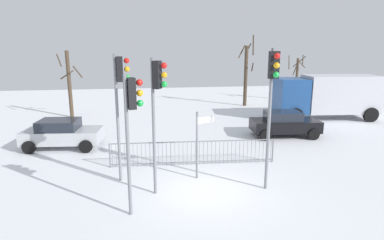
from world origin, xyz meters
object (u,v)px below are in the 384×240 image
(traffic_light_mid_right, at_px, (131,114))
(bare_tree_right, at_px, (297,77))
(bare_tree_left, at_px, (69,83))
(bare_tree_centre, at_px, (246,73))
(car_silver_near, at_px, (62,133))
(direction_sign_post, at_px, (199,141))
(traffic_light_rear_left, at_px, (272,89))
(car_black_far, at_px, (284,123))
(traffic_light_foreground_left, at_px, (120,90))
(traffic_light_rear_right, at_px, (157,97))
(delivery_truck, at_px, (327,95))

(traffic_light_mid_right, bearing_deg, bare_tree_right, 126.97)
(traffic_light_mid_right, height_order, bare_tree_left, bare_tree_left)
(bare_tree_left, height_order, bare_tree_centre, bare_tree_centre)
(car_silver_near, bearing_deg, bare_tree_right, 38.82)
(direction_sign_post, height_order, car_silver_near, direction_sign_post)
(traffic_light_rear_left, bearing_deg, car_black_far, -116.10)
(bare_tree_right, bearing_deg, bare_tree_left, -166.86)
(traffic_light_foreground_left, height_order, bare_tree_left, traffic_light_foreground_left)
(traffic_light_mid_right, bearing_deg, traffic_light_rear_right, 131.69)
(traffic_light_mid_right, height_order, car_silver_near, traffic_light_mid_right)
(traffic_light_rear_left, xyz_separation_m, traffic_light_mid_right, (-4.66, -0.97, -0.51))
(traffic_light_mid_right, xyz_separation_m, bare_tree_centre, (9.24, 17.63, -0.34))
(traffic_light_rear_right, relative_size, bare_tree_right, 1.09)
(traffic_light_foreground_left, relative_size, car_black_far, 1.22)
(traffic_light_mid_right, bearing_deg, traffic_light_foreground_left, 174.27)
(traffic_light_rear_right, distance_m, traffic_light_foreground_left, 1.89)
(car_silver_near, bearing_deg, direction_sign_post, -32.53)
(delivery_truck, relative_size, bare_tree_centre, 1.20)
(traffic_light_mid_right, distance_m, delivery_truck, 17.76)
(traffic_light_rear_right, xyz_separation_m, car_black_far, (7.53, 6.41, -2.69))
(traffic_light_foreground_left, bearing_deg, bare_tree_left, -162.70)
(direction_sign_post, height_order, bare_tree_centre, bare_tree_centre)
(bare_tree_left, xyz_separation_m, bare_tree_centre, (14.11, 2.67, 0.31))
(traffic_light_rear_left, relative_size, car_silver_near, 1.27)
(traffic_light_rear_left, bearing_deg, traffic_light_mid_right, 14.36)
(car_black_far, xyz_separation_m, bare_tree_centre, (0.90, 9.97, 2.05))
(bare_tree_centre, bearing_deg, traffic_light_rear_right, -117.25)
(direction_sign_post, distance_m, bare_tree_centre, 16.70)
(traffic_light_rear_left, xyz_separation_m, traffic_light_rear_right, (-3.86, 0.29, -0.21))
(traffic_light_rear_right, distance_m, car_silver_near, 8.06)
(car_black_far, height_order, bare_tree_left, bare_tree_left)
(direction_sign_post, bearing_deg, traffic_light_rear_right, -165.19)
(delivery_truck, bearing_deg, traffic_light_rear_left, 56.96)
(car_black_far, bearing_deg, traffic_light_rear_left, -113.67)
(bare_tree_left, relative_size, bare_tree_centre, 0.80)
(bare_tree_centre, xyz_separation_m, bare_tree_right, (5.66, 1.94, -0.53))
(direction_sign_post, relative_size, delivery_truck, 0.37)
(traffic_light_mid_right, xyz_separation_m, bare_tree_right, (14.90, 19.58, -0.87))
(direction_sign_post, distance_m, car_black_far, 7.93)
(delivery_truck, height_order, bare_tree_left, bare_tree_left)
(traffic_light_rear_left, bearing_deg, traffic_light_foreground_left, -15.52)
(bare_tree_right, bearing_deg, delivery_truck, -101.31)
(bare_tree_right, bearing_deg, car_black_far, -118.86)
(delivery_truck, height_order, bare_tree_right, bare_tree_right)
(direction_sign_post, height_order, car_black_far, direction_sign_post)
(car_black_far, xyz_separation_m, delivery_truck, (4.98, 4.00, 0.97))
(car_silver_near, distance_m, delivery_truck, 17.68)
(traffic_light_foreground_left, distance_m, delivery_truck, 16.57)
(traffic_light_foreground_left, xyz_separation_m, traffic_light_mid_right, (0.47, -2.65, -0.37))
(traffic_light_rear_right, bearing_deg, bare_tree_centre, -179.95)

